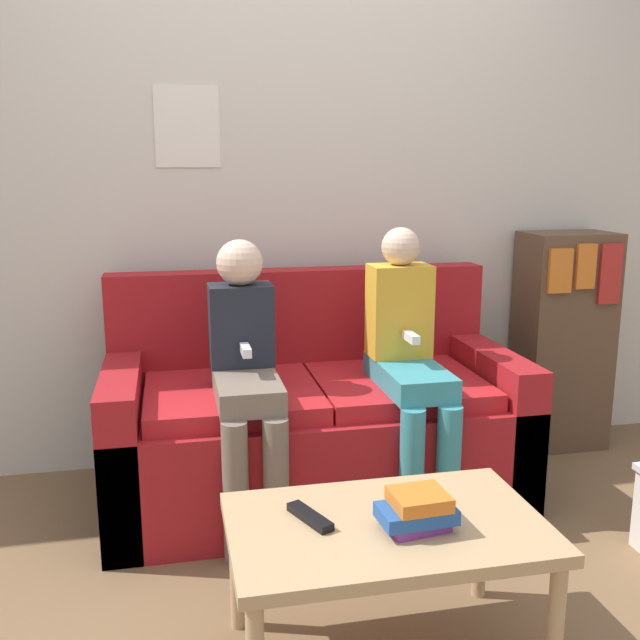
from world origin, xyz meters
name	(u,v)px	position (x,y,z in m)	size (l,w,h in m)	color
ground_plane	(342,557)	(0.00, 0.00, 0.00)	(10.00, 10.00, 0.00)	brown
wall_back	(291,178)	(0.00, 1.00, 1.30)	(8.00, 0.07, 2.60)	beige
couch	(313,424)	(0.00, 0.51, 0.31)	(1.65, 0.79, 0.91)	maroon
coffee_table	(386,538)	(-0.01, -0.54, 0.37)	(0.85, 0.53, 0.42)	tan
person_left	(246,369)	(-0.29, 0.32, 0.62)	(0.24, 0.55, 1.08)	#756656
person_right	(409,358)	(0.34, 0.32, 0.62)	(0.24, 0.55, 1.12)	teal
tv_remote	(310,517)	(-0.21, -0.49, 0.43)	(0.10, 0.17, 0.02)	black
book_stack	(417,511)	(0.06, -0.59, 0.46)	(0.21, 0.14, 0.10)	#7A3389
bookshelf	(562,340)	(1.29, 0.81, 0.53)	(0.42, 0.30, 1.05)	brown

